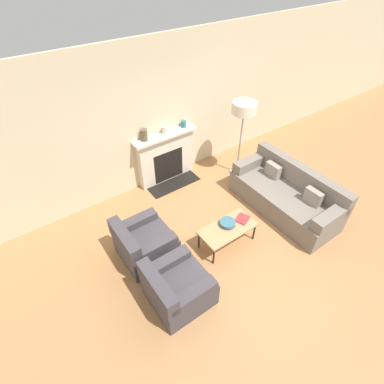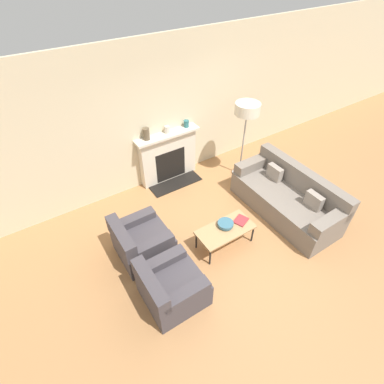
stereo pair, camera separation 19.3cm
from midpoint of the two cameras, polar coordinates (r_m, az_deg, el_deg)
name	(u,v)px [view 2 (the right image)]	position (r m, az deg, el deg)	size (l,w,h in m)	color
ground_plane	(244,240)	(5.48, 10.93, -9.07)	(18.00, 18.00, 0.00)	#A87547
wall_back	(172,112)	(6.12, -2.86, 14.96)	(18.00, 0.06, 2.90)	beige
fireplace	(168,157)	(6.37, -3.64, 6.64)	(1.37, 0.59, 1.11)	beige
couch	(287,198)	(5.98, 18.56, -1.15)	(0.90, 2.12, 0.87)	slate
armchair_near	(171,287)	(4.51, -2.77, -17.66)	(0.84, 0.82, 0.75)	#423D42
armchair_far	(141,242)	(5.04, -8.57, -9.40)	(0.84, 0.82, 0.75)	#423D42
coffee_table	(225,230)	(5.10, 7.47, -7.25)	(0.98, 0.49, 0.39)	tan
bowl	(226,224)	(5.09, 7.49, -6.06)	(0.27, 0.27, 0.08)	#38667A
book	(241,220)	(5.23, 10.34, -5.36)	(0.29, 0.27, 0.02)	#9E2D33
floor_lamp	(247,113)	(6.13, 11.33, 14.45)	(0.50, 0.50, 1.68)	gray
mantel_vase_left	(146,134)	(5.85, -7.77, 10.89)	(0.13, 0.13, 0.24)	brown
mantel_vase_center_left	(167,130)	(6.05, -3.84, 11.78)	(0.11, 0.11, 0.15)	beige
mantel_vase_center_right	(186,124)	(6.25, -0.18, 12.87)	(0.10, 0.10, 0.14)	#28666B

